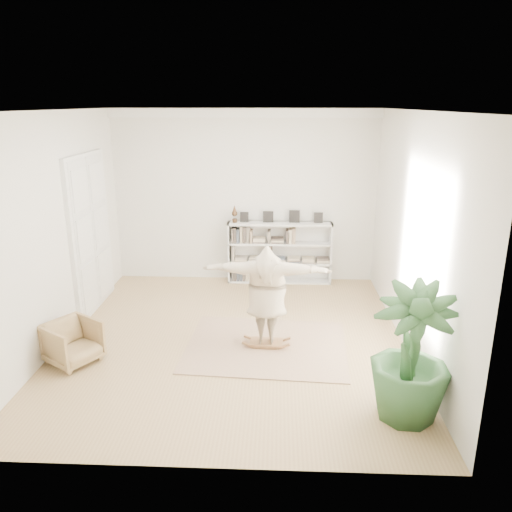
{
  "coord_description": "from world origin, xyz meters",
  "views": [
    {
      "loc": [
        0.7,
        -7.36,
        3.71
      ],
      "look_at": [
        0.36,
        0.4,
        1.31
      ],
      "focal_mm": 35.0,
      "sensor_mm": 36.0,
      "label": 1
    }
  ],
  "objects": [
    {
      "name": "rocker_board",
      "position": [
        0.55,
        -0.22,
        0.07
      ],
      "size": [
        0.53,
        0.34,
        0.11
      ],
      "rotation": [
        0.0,
        0.0,
        -0.06
      ],
      "color": "olive",
      "rests_on": "rug"
    },
    {
      "name": "bookshelf",
      "position": [
        0.74,
        2.82,
        0.64
      ],
      "size": [
        2.2,
        0.35,
        1.64
      ],
      "color": "silver",
      "rests_on": "floor"
    },
    {
      "name": "person",
      "position": [
        0.55,
        -0.22,
        0.92
      ],
      "size": [
        1.97,
        0.65,
        1.58
      ],
      "primitive_type": "imported",
      "rotation": [
        0.0,
        0.0,
        3.08
      ],
      "color": "#BAA88B",
      "rests_on": "rocker_board"
    },
    {
      "name": "floor",
      "position": [
        0.0,
        0.0,
        0.0
      ],
      "size": [
        6.0,
        6.0,
        0.0
      ],
      "primitive_type": "plane",
      "color": "#A07F52",
      "rests_on": "ground"
    },
    {
      "name": "rug",
      "position": [
        0.55,
        -0.22,
        0.01
      ],
      "size": [
        2.62,
        2.16,
        0.02
      ],
      "primitive_type": "cube",
      "rotation": [
        0.0,
        0.0,
        -0.06
      ],
      "color": "tan",
      "rests_on": "floor"
    },
    {
      "name": "houseplant",
      "position": [
        2.3,
        -1.97,
        0.86
      ],
      "size": [
        1.23,
        1.23,
        1.71
      ],
      "primitive_type": "imported",
      "rotation": [
        0.0,
        0.0,
        -0.36
      ],
      "color": "#2B5329",
      "rests_on": "floor"
    },
    {
      "name": "armchair",
      "position": [
        -2.3,
        -0.83,
        0.32
      ],
      "size": [
        0.96,
        0.95,
        0.64
      ],
      "primitive_type": "imported",
      "rotation": [
        0.0,
        0.0,
        0.99
      ],
      "color": "tan",
      "rests_on": "floor"
    },
    {
      "name": "room_shell",
      "position": [
        0.0,
        2.94,
        3.51
      ],
      "size": [
        6.0,
        6.0,
        6.0
      ],
      "color": "silver",
      "rests_on": "floor"
    },
    {
      "name": "doors",
      "position": [
        -2.7,
        1.3,
        1.4
      ],
      "size": [
        0.09,
        1.78,
        2.92
      ],
      "color": "white",
      "rests_on": "floor"
    }
  ]
}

